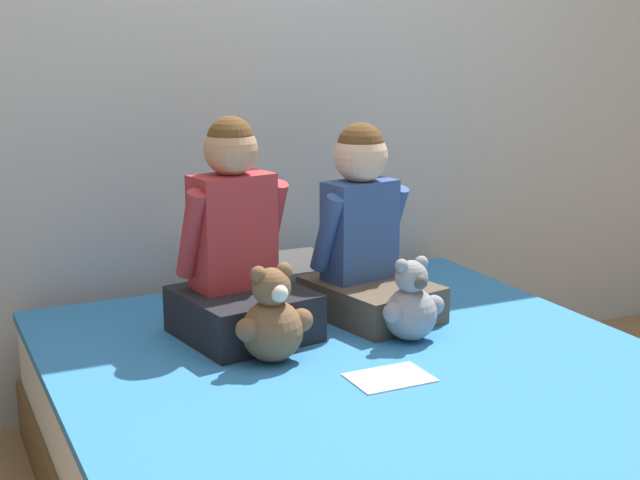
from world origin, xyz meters
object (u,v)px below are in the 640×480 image
at_px(teddy_bear_held_by_left_child, 272,321).
at_px(teddy_bear_held_by_right_child, 411,306).
at_px(pillow_at_headboard, 269,279).
at_px(child_on_left, 238,256).
at_px(bed, 384,451).
at_px(sign_card, 390,378).
at_px(child_on_right, 365,240).

distance_m(teddy_bear_held_by_left_child, teddy_bear_held_by_right_child, 0.43).
xyz_separation_m(teddy_bear_held_by_right_child, pillow_at_headboard, (-0.20, 0.60, -0.05)).
distance_m(teddy_bear_held_by_right_child, pillow_at_headboard, 0.63).
bearing_deg(child_on_left, pillow_at_headboard, 45.72).
relative_size(bed, sign_card, 9.46).
relative_size(teddy_bear_held_by_right_child, pillow_at_headboard, 0.53).
relative_size(teddy_bear_held_by_left_child, pillow_at_headboard, 0.59).
bearing_deg(child_on_left, child_on_right, -8.62).
relative_size(child_on_left, pillow_at_headboard, 1.39).
xyz_separation_m(child_on_right, teddy_bear_held_by_right_child, (0.01, -0.27, -0.14)).
bearing_deg(pillow_at_headboard, child_on_left, -124.86).
height_order(bed, pillow_at_headboard, pillow_at_headboard).
xyz_separation_m(teddy_bear_held_by_left_child, pillow_at_headboard, (0.23, 0.58, -0.06)).
bearing_deg(teddy_bear_held_by_right_child, bed, -139.26).
height_order(child_on_right, teddy_bear_held_by_left_child, child_on_right).
relative_size(child_on_left, teddy_bear_held_by_left_child, 2.37).
relative_size(child_on_right, pillow_at_headboard, 1.31).
bearing_deg(teddy_bear_held_by_left_child, child_on_left, 86.75).
bearing_deg(child_on_right, teddy_bear_held_by_right_child, -100.06).
distance_m(child_on_right, teddy_bear_held_by_left_child, 0.51).
distance_m(bed, pillow_at_headboard, 0.85).
distance_m(child_on_left, teddy_bear_held_by_right_child, 0.53).
bearing_deg(bed, child_on_right, 68.00).
height_order(child_on_right, teddy_bear_held_by_right_child, child_on_right).
bearing_deg(pillow_at_headboard, child_on_right, -58.91).
bearing_deg(child_on_right, teddy_bear_held_by_left_child, -160.23).
bearing_deg(sign_card, child_on_right, 68.91).
height_order(bed, teddy_bear_held_by_right_child, teddy_bear_held_by_right_child).
xyz_separation_m(teddy_bear_held_by_left_child, sign_card, (0.23, -0.25, -0.11)).
xyz_separation_m(bed, child_on_right, (0.20, 0.48, 0.46)).
xyz_separation_m(bed, teddy_bear_held_by_left_child, (-0.23, 0.23, 0.33)).
xyz_separation_m(child_on_left, child_on_right, (0.43, 0.01, 0.00)).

